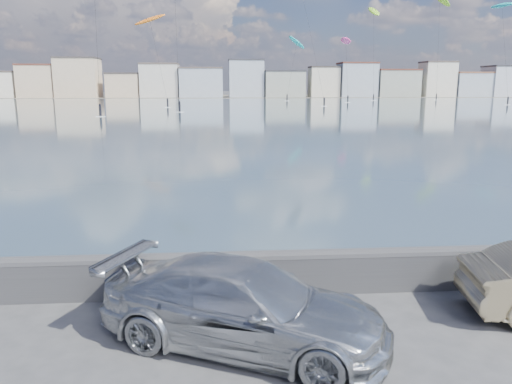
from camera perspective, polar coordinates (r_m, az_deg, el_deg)
ground at (r=9.64m, az=-4.35°, el=-18.19°), size 700.00×700.00×0.00m
bay_water at (r=99.94m, az=-4.42°, el=9.39°), size 500.00×177.00×0.00m
far_shore_strip at (r=208.37m, az=-4.42°, el=10.84°), size 500.00×60.00×0.00m
seawall at (r=11.83m, az=-4.42°, el=-9.11°), size 400.00×0.36×1.08m
far_buildings at (r=194.33m, az=-4.05°, el=12.53°), size 240.79×13.26×14.60m
car_silver at (r=9.62m, az=-1.38°, el=-12.84°), size 5.95×4.32×1.60m
kitesurfer_0 at (r=158.28m, az=4.65°, el=16.54°), size 7.81×9.98×19.37m
kitesurfer_5 at (r=117.36m, az=-12.01°, el=18.51°), size 8.36×9.02×20.40m
kitesurfer_7 at (r=173.55m, az=13.32°, el=19.33°), size 5.28×18.43×29.96m
kitesurfer_15 at (r=149.14m, az=26.31°, el=18.49°), size 5.45×17.79×25.69m
kitesurfer_17 at (r=155.67m, az=10.23°, el=16.59°), size 6.68×21.43×18.37m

